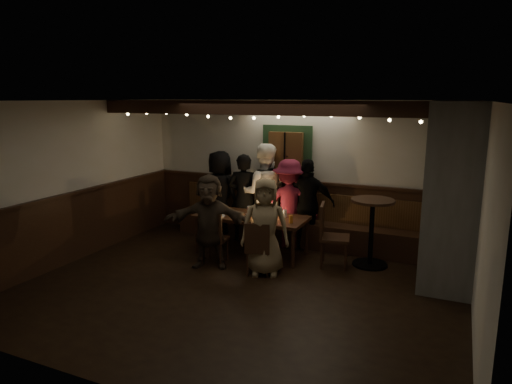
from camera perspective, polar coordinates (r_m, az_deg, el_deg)
The scene contains 13 objects.
room at distance 7.18m, azimuth 10.47°, elevation -1.09°, with size 6.02×5.01×2.62m.
dining_table at distance 7.75m, azimuth -0.62°, elevation -3.39°, with size 1.90×0.81×0.82m.
chair_near_left at distance 7.33m, azimuth -5.44°, elevation -5.43°, with size 0.44×0.44×0.86m.
chair_near_right at distance 6.88m, azimuth 0.23°, elevation -6.71°, with size 0.47×0.47×0.83m.
chair_end at distance 7.32m, azimuth 9.08°, elevation -4.88°, with size 0.54×0.54×1.01m.
high_top at distance 7.43m, azimuth 14.27°, elevation -3.90°, with size 0.68×0.68×1.09m.
person_a at distance 8.81m, azimuth -4.53°, elevation -0.20°, with size 0.81×0.53×1.65m, color black.
person_b at distance 8.46m, azimuth -1.54°, elevation -0.71°, with size 0.60×0.39×1.64m, color black.
person_c at distance 8.41m, azimuth 1.00°, elevation -0.12°, with size 0.89×0.69×1.83m, color white.
person_d at distance 8.12m, azimuth 4.14°, elevation -1.46°, with size 1.03×0.59×1.59m, color #581326.
person_e at distance 8.08m, azimuth 6.50°, elevation -1.52°, with size 0.94×0.39×1.60m, color black.
person_f at distance 7.19m, azimuth -5.86°, elevation -3.65°, with size 1.38×0.44×1.49m, color #382C21.
person_g at distance 6.86m, azimuth 1.14°, elevation -4.37°, with size 0.72×0.47×1.48m, color #957F5B.
Camera 1 is at (2.71, -5.39, 2.64)m, focal length 32.00 mm.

